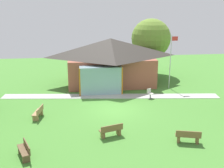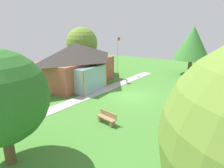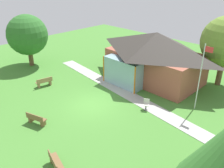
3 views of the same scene
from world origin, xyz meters
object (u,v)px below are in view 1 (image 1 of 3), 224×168
(bench_mid_left, at_px, (38,113))
(bench_front_left, at_px, (25,151))
(flagpole, at_px, (171,59))
(pavilion, at_px, (110,61))
(bench_front_center, at_px, (111,131))
(patio_chair_lawn_spare, at_px, (150,94))
(bench_front_right, at_px, (188,137))
(tree_behind_pavilion_right, at_px, (151,39))

(bench_mid_left, relative_size, bench_front_left, 1.00)
(bench_front_left, bearing_deg, flagpole, -67.28)
(pavilion, height_order, bench_front_center, pavilion)
(flagpole, distance_m, bench_front_left, 16.84)
(bench_mid_left, relative_size, patio_chair_lawn_spare, 1.81)
(bench_front_right, relative_size, tree_behind_pavilion_right, 0.25)
(flagpole, height_order, bench_front_left, flagpole)
(bench_front_center, bearing_deg, pavilion, 66.32)
(flagpole, xyz_separation_m, bench_front_right, (-2.36, -11.13, -2.48))
(bench_front_center, bearing_deg, tree_behind_pavilion_right, 50.02)
(flagpole, relative_size, bench_front_left, 3.33)
(pavilion, height_order, bench_front_right, pavilion)
(pavilion, distance_m, bench_front_left, 15.26)
(flagpole, bearing_deg, pavilion, 159.48)
(pavilion, height_order, patio_chair_lawn_spare, pavilion)
(bench_front_right, xyz_separation_m, bench_front_center, (-4.52, 1.39, 0.00))
(pavilion, bearing_deg, patio_chair_lawn_spare, -58.74)
(bench_front_center, bearing_deg, bench_front_left, -176.69)
(bench_front_left, distance_m, tree_behind_pavilion_right, 20.93)
(flagpole, xyz_separation_m, bench_front_left, (-11.90, -11.66, -2.48))
(bench_mid_left, bearing_deg, bench_front_right, -107.25)
(flagpole, distance_m, tree_behind_pavilion_right, 5.72)
(bench_front_center, relative_size, patio_chair_lawn_spare, 1.82)
(flagpole, xyz_separation_m, tree_behind_pavilion_right, (-0.59, 5.55, 1.25))
(pavilion, xyz_separation_m, patio_chair_lawn_spare, (2.97, -4.89, -2.02))
(bench_front_center, bearing_deg, bench_front_right, -34.65)
(pavilion, xyz_separation_m, tree_behind_pavilion_right, (5.03, 3.45, 1.69))
(bench_mid_left, distance_m, bench_front_right, 10.71)
(bench_front_right, bearing_deg, bench_front_left, -161.66)
(pavilion, bearing_deg, bench_front_center, -96.09)
(pavilion, distance_m, patio_chair_lawn_spare, 6.07)
(flagpole, bearing_deg, tree_behind_pavilion_right, 96.06)
(flagpole, height_order, bench_mid_left, flagpole)
(patio_chair_lawn_spare, bearing_deg, bench_front_right, 61.34)
(patio_chair_lawn_spare, bearing_deg, bench_mid_left, -10.61)
(pavilion, xyz_separation_m, flagpole, (5.62, -2.10, 0.44))
(patio_chair_lawn_spare, bearing_deg, flagpole, -164.24)
(flagpole, relative_size, bench_front_center, 3.32)
(flagpole, relative_size, bench_front_right, 3.32)
(bench_front_right, relative_size, patio_chair_lawn_spare, 1.82)
(pavilion, distance_m, flagpole, 6.02)
(bench_front_left, height_order, patio_chair_lawn_spare, patio_chair_lawn_spare)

